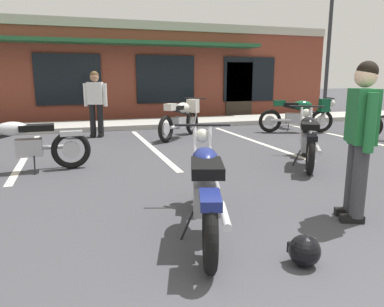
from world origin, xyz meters
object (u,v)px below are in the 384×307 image
Objects in this scene: motorcycle_orange_scrambler at (182,117)px; person_in_shorts_foreground at (96,100)px; motorcycle_foreground_classic at (206,187)px; parking_lot_lamp_post at (333,21)px; motorcycle_red_sportbike at (300,114)px; motorcycle_green_cafe_racer at (308,138)px; person_in_black_shirt at (360,132)px; helmet_on_pavement at (304,251)px; motorcycle_silver_naked at (22,144)px.

motorcycle_orange_scrambler is 1.00× the size of person_in_shorts_foreground.
parking_lot_lamp_post is (6.91, 7.09, 2.82)m from motorcycle_foreground_classic.
parking_lot_lamp_post is (2.07, 1.54, 2.75)m from motorcycle_red_sportbike.
parking_lot_lamp_post is (4.20, 4.91, 2.82)m from motorcycle_green_cafe_racer.
person_in_black_shirt is 0.33× the size of parking_lot_lamp_post.
motorcycle_foreground_classic is 5.92m from motorcycle_orange_scrambler.
motorcycle_red_sportbike is at bearing 48.88° from motorcycle_foreground_classic.
motorcycle_red_sportbike is 1.22× the size of motorcycle_orange_scrambler.
helmet_on_pavement is (-1.11, -0.70, -0.82)m from person_in_black_shirt.
motorcycle_red_sportbike is 0.97× the size of motorcycle_silver_naked.
motorcycle_orange_scrambler is at bearing 109.48° from motorcycle_green_cafe_racer.
motorcycle_red_sportbike and motorcycle_orange_scrambler have the same top height.
parking_lot_lamp_post is at bearing 13.92° from motorcycle_orange_scrambler.
motorcycle_foreground_classic is at bearing -104.21° from motorcycle_orange_scrambler.
motorcycle_foreground_classic is at bearing -141.24° from motorcycle_green_cafe_racer.
motorcycle_red_sportbike is 1.22× the size of person_in_black_shirt.
motorcycle_foreground_classic and motorcycle_red_sportbike have the same top height.
person_in_black_shirt is at bearing -119.22° from motorcycle_red_sportbike.
motorcycle_orange_scrambler is 6.69m from helmet_on_pavement.
person_in_black_shirt is at bearing -42.12° from motorcycle_silver_naked.
person_in_black_shirt reaches higher than helmet_on_pavement.
motorcycle_green_cafe_racer is (4.71, -0.94, 0.00)m from motorcycle_silver_naked.
motorcycle_foreground_classic and motorcycle_orange_scrambler have the same top height.
helmet_on_pavement is (0.54, -0.87, -0.33)m from motorcycle_foreground_classic.
motorcycle_orange_scrambler is at bearing 75.79° from motorcycle_foreground_classic.
motorcycle_green_cafe_racer is 2.63m from person_in_black_shirt.
motorcycle_green_cafe_racer is at bearing -52.26° from person_in_shorts_foreground.
motorcycle_green_cafe_racer is (2.71, 2.18, 0.00)m from motorcycle_foreground_classic.
motorcycle_green_cafe_racer is 1.11× the size of person_in_black_shirt.
motorcycle_orange_scrambler is 2.25m from person_in_shorts_foreground.
motorcycle_silver_naked is (-2.00, 3.12, 0.00)m from motorcycle_foreground_classic.
parking_lot_lamp_post is (7.54, 0.60, 2.33)m from person_in_shorts_foreground.
motorcycle_silver_naked is at bearing 122.46° from helmet_on_pavement.
motorcycle_silver_naked is at bearing 168.70° from motorcycle_green_cafe_racer.
motorcycle_orange_scrambler is 1.00× the size of person_in_black_shirt.
motorcycle_green_cafe_racer is 1.11× the size of person_in_shorts_foreground.
motorcycle_green_cafe_racer is 5.48m from person_in_shorts_foreground.
motorcycle_foreground_classic is 1.22× the size of person_in_shorts_foreground.
person_in_shorts_foreground is at bearing 67.84° from motorcycle_silver_naked.
person_in_shorts_foreground is 0.33× the size of parking_lot_lamp_post.
motorcycle_silver_naked is 10.16m from parking_lot_lamp_post.
motorcycle_silver_naked is 1.13× the size of motorcycle_green_cafe_racer.
helmet_on_pavement is (2.54, -3.99, -0.33)m from motorcycle_silver_naked.
motorcycle_orange_scrambler is at bearing 176.80° from motorcycle_red_sportbike.
motorcycle_green_cafe_racer is 3.78m from motorcycle_orange_scrambler.
parking_lot_lamp_post is at bearing 4.54° from person_in_shorts_foreground.
person_in_black_shirt is (3.64, -3.30, 0.49)m from motorcycle_silver_naked.
motorcycle_silver_naked is at bearing -160.46° from motorcycle_red_sportbike.
motorcycle_silver_naked is at bearing 137.88° from person_in_black_shirt.
person_in_shorts_foreground is at bearing 127.74° from motorcycle_green_cafe_racer.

